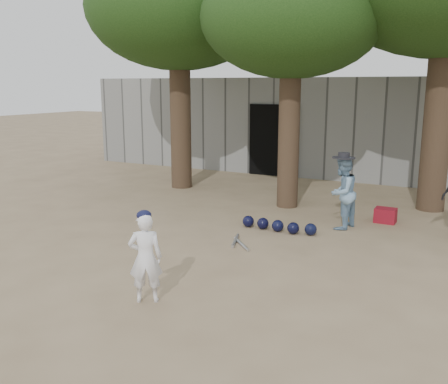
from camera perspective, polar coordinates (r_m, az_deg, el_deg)
The scene contains 7 objects.
ground at distance 8.41m, azimuth -6.84°, elevation -7.22°, with size 70.00×70.00×0.00m, color #937C5E.
boy_player at distance 6.55m, azimuth -8.97°, elevation -7.44°, with size 0.44×0.29×1.19m, color white.
spectator_blue at distance 9.98m, azimuth 13.34°, elevation -0.08°, with size 0.70×0.54×1.44m, color #7CA1BF.
red_bag at distance 10.78m, azimuth 17.96°, elevation -2.56°, with size 0.42×0.32×0.30m, color maroon.
back_building at distance 17.51m, azimuth 12.53°, elevation 7.67°, with size 16.00×5.24×3.00m.
helmet_row at distance 9.71m, azimuth 6.20°, elevation -3.83°, with size 1.51×0.30×0.23m.
bat_pile at distance 8.95m, azimuth 1.64°, elevation -5.75°, with size 0.59×0.75×0.06m.
Camera 1 is at (4.51, -6.53, 2.78)m, focal length 40.00 mm.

